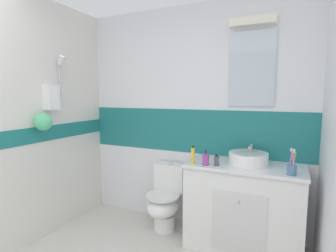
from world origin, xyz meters
TOP-DOWN VIEW (x-y plane):
  - wall_back_tiled at (0.01, 2.45)m, footprint 3.20×0.20m
  - wall_left_shower_alcove at (-1.35, 1.20)m, footprint 0.29×3.48m
  - vanity_cabinet at (0.66, 2.14)m, footprint 1.09×0.55m
  - sink_basin at (0.69, 2.15)m, footprint 0.37×0.41m
  - toilet at (-0.20, 2.15)m, footprint 0.37×0.50m
  - toothbrush_cup at (1.06, 1.95)m, footprint 0.08×0.08m
  - soap_dispenser at (0.32, 1.95)m, footprint 0.06×0.06m
  - perfume_flask_small at (0.42, 1.97)m, footprint 0.04×0.03m
  - toothpaste_tube_upright at (0.19, 1.95)m, footprint 0.03×0.03m

SIDE VIEW (x-z plane):
  - toilet at x=-0.20m, z-range -0.02..0.72m
  - vanity_cabinet at x=0.66m, z-range 0.00..0.85m
  - perfume_flask_small at x=0.42m, z-range 0.85..0.96m
  - soap_dispenser at x=0.32m, z-range 0.83..0.98m
  - toothbrush_cup at x=1.06m, z-range 0.79..1.02m
  - sink_basin at x=0.69m, z-range 0.83..1.00m
  - toothpaste_tube_upright at x=0.19m, z-range 0.85..1.02m
  - wall_left_shower_alcove at x=-1.35m, z-range 0.00..2.50m
  - wall_back_tiled at x=0.01m, z-range 0.01..2.51m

